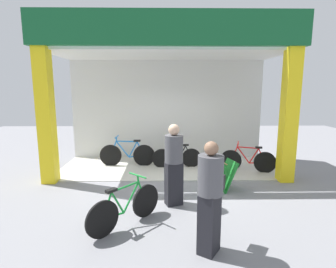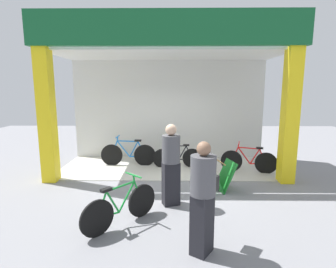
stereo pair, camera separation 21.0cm
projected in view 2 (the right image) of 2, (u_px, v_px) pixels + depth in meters
ground_plane at (168, 181)px, 6.96m from camera, size 20.93×20.93×0.00m
shop_facade at (168, 93)px, 7.94m from camera, size 6.67×2.83×4.20m
bicycle_inside_0 at (249, 161)px, 7.65m from camera, size 1.53×0.51×0.86m
bicycle_inside_1 at (128, 154)px, 8.31m from camera, size 1.72×0.47×0.95m
bicycle_inside_2 at (177, 157)px, 8.12m from camera, size 1.50×0.41×0.83m
bicycle_parked_0 at (121, 207)px, 4.66m from camera, size 1.11×1.20×0.87m
sandwich_board_sign at (220, 176)px, 6.29m from camera, size 0.75×0.70×0.72m
pedestrian_0 at (171, 163)px, 5.43m from camera, size 0.48×0.48×1.70m
pedestrian_1 at (203, 196)px, 3.80m from camera, size 0.55×0.64×1.68m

